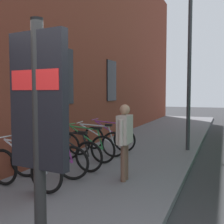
{
  "coord_description": "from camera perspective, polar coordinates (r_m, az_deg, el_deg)",
  "views": [
    {
      "loc": [
        -1.27,
        -0.77,
        1.94
      ],
      "look_at": [
        4.33,
        1.54,
        1.5
      ],
      "focal_mm": 44.3,
      "sensor_mm": 36.0,
      "label": 1
    }
  ],
  "objects": [
    {
      "name": "sidewalk_pavement",
      "position": [
        9.79,
        7.09,
        -7.0
      ],
      "size": [
        24.0,
        3.5,
        0.12
      ],
      "primitive_type": "cube",
      "color": "slate",
      "rests_on": "ground"
    },
    {
      "name": "station_facade",
      "position": [
        11.47,
        -1.65,
        15.8
      ],
      "size": [
        22.0,
        0.65,
        8.54
      ],
      "color": "brown",
      "rests_on": "ground"
    },
    {
      "name": "bicycle_under_window",
      "position": [
        5.51,
        -17.66,
        -11.12
      ],
      "size": [
        0.48,
        1.77,
        0.97
      ],
      "color": "black",
      "rests_on": "sidewalk_pavement"
    },
    {
      "name": "bicycle_beside_lamp",
      "position": [
        6.04,
        -12.84,
        -9.69
      ],
      "size": [
        0.53,
        1.75,
        0.97
      ],
      "color": "black",
      "rests_on": "sidewalk_pavement"
    },
    {
      "name": "bicycle_by_door",
      "position": [
        6.61,
        -8.76,
        -8.43
      ],
      "size": [
        0.48,
        1.77,
        0.97
      ],
      "color": "black",
      "rests_on": "sidewalk_pavement"
    },
    {
      "name": "bicycle_far_end",
      "position": [
        7.36,
        -5.49,
        -7.12
      ],
      "size": [
        0.48,
        1.77,
        0.97
      ],
      "color": "black",
      "rests_on": "sidewalk_pavement"
    },
    {
      "name": "bicycle_leaning_wall",
      "position": [
        7.89,
        -3.29,
        -6.34
      ],
      "size": [
        0.49,
        1.76,
        0.97
      ],
      "color": "black",
      "rests_on": "sidewalk_pavement"
    },
    {
      "name": "bicycle_nearest_sign",
      "position": [
        8.66,
        -0.65,
        -5.39
      ],
      "size": [
        0.48,
        1.77,
        0.97
      ],
      "color": "black",
      "rests_on": "sidewalk_pavement"
    },
    {
      "name": "transit_info_sign",
      "position": [
        2.3,
        -14.89,
        -1.51
      ],
      "size": [
        0.15,
        0.56,
        2.4
      ],
      "color": "black",
      "rests_on": "sidewalk_pavement"
    },
    {
      "name": "pedestrian_by_facade",
      "position": [
        4.98,
        -15.1,
        -5.61
      ],
      "size": [
        0.49,
        0.49,
        1.62
      ],
      "color": "maroon",
      "rests_on": "sidewalk_pavement"
    },
    {
      "name": "pedestrian_crossing_street",
      "position": [
        5.66,
        2.63,
        -4.62
      ],
      "size": [
        0.6,
        0.24,
        1.57
      ],
      "color": "brown",
      "rests_on": "sidewalk_pavement"
    },
    {
      "name": "street_lamp",
      "position": [
        9.09,
        15.75,
        13.72
      ],
      "size": [
        0.28,
        0.28,
        5.74
      ],
      "color": "#333338",
      "rests_on": "sidewalk_pavement"
    }
  ]
}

